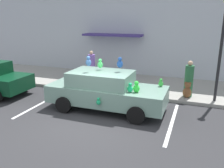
{
  "coord_description": "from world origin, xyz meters",
  "views": [
    {
      "loc": [
        3.4,
        -6.95,
        3.62
      ],
      "look_at": [
        0.08,
        1.92,
        0.9
      ],
      "focal_mm": 37.81,
      "sensor_mm": 36.0,
      "label": 1
    }
  ],
  "objects_px": {
    "teddy_bear_on_sidewalk": "(187,90)",
    "street_lamp_post": "(222,41)",
    "plush_covered_car": "(105,90)",
    "pedestrian_walking_past": "(92,67)",
    "pedestrian_near_shopfront": "(189,80)"
  },
  "relations": [
    {
      "from": "plush_covered_car",
      "to": "pedestrian_walking_past",
      "type": "relative_size",
      "value": 2.81
    },
    {
      "from": "pedestrian_near_shopfront",
      "to": "pedestrian_walking_past",
      "type": "bearing_deg",
      "value": 169.53
    },
    {
      "from": "teddy_bear_on_sidewalk",
      "to": "pedestrian_near_shopfront",
      "type": "height_order",
      "value": "pedestrian_near_shopfront"
    },
    {
      "from": "teddy_bear_on_sidewalk",
      "to": "pedestrian_walking_past",
      "type": "bearing_deg",
      "value": 167.25
    },
    {
      "from": "teddy_bear_on_sidewalk",
      "to": "street_lamp_post",
      "type": "xyz_separation_m",
      "value": [
        1.14,
        0.01,
        2.21
      ]
    },
    {
      "from": "plush_covered_car",
      "to": "pedestrian_walking_past",
      "type": "distance_m",
      "value": 3.99
    },
    {
      "from": "teddy_bear_on_sidewalk",
      "to": "pedestrian_near_shopfront",
      "type": "distance_m",
      "value": 0.46
    },
    {
      "from": "street_lamp_post",
      "to": "pedestrian_walking_past",
      "type": "distance_m",
      "value": 6.69
    },
    {
      "from": "pedestrian_near_shopfront",
      "to": "teddy_bear_on_sidewalk",
      "type": "bearing_deg",
      "value": -94.98
    },
    {
      "from": "teddy_bear_on_sidewalk",
      "to": "pedestrian_walking_past",
      "type": "xyz_separation_m",
      "value": [
        -5.2,
        1.18,
        0.43
      ]
    },
    {
      "from": "plush_covered_car",
      "to": "teddy_bear_on_sidewalk",
      "type": "bearing_deg",
      "value": 35.7
    },
    {
      "from": "street_lamp_post",
      "to": "pedestrian_walking_past",
      "type": "xyz_separation_m",
      "value": [
        -6.34,
        1.17,
        -1.78
      ]
    },
    {
      "from": "street_lamp_post",
      "to": "pedestrian_near_shopfront",
      "type": "bearing_deg",
      "value": 169.8
    },
    {
      "from": "pedestrian_near_shopfront",
      "to": "pedestrian_walking_past",
      "type": "height_order",
      "value": "pedestrian_walking_past"
    },
    {
      "from": "plush_covered_car",
      "to": "pedestrian_near_shopfront",
      "type": "height_order",
      "value": "plush_covered_car"
    }
  ]
}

